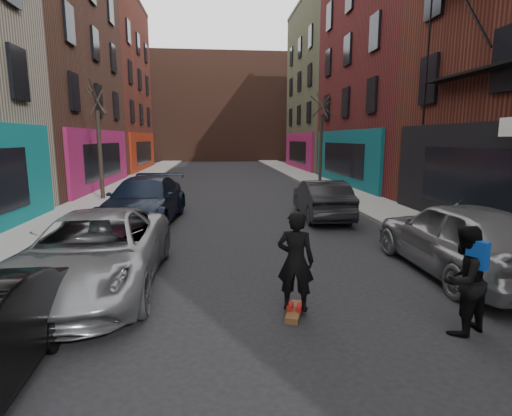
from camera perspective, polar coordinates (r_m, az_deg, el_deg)
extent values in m
cube|color=gray|center=(32.47, -15.68, 4.37)|extent=(2.50, 84.00, 0.13)
cube|color=gray|center=(32.77, 6.48, 4.73)|extent=(2.50, 84.00, 0.13)
cube|color=#47281E|center=(58.01, -5.33, 13.84)|extent=(40.00, 10.00, 14.00)
imported|color=gray|center=(8.70, -22.01, -5.76)|extent=(2.57, 5.49, 1.52)
imported|color=black|center=(14.75, -15.65, 1.03)|extent=(2.76, 5.79, 1.63)
imported|color=gray|center=(9.91, 27.17, -3.76)|extent=(2.03, 4.98, 1.69)
imported|color=black|center=(15.33, 9.36, 1.26)|extent=(1.73, 4.48, 1.45)
cube|color=olive|center=(7.15, 5.54, -14.52)|extent=(0.47, 0.83, 0.10)
imported|color=black|center=(6.83, 5.66, -7.53)|extent=(0.73, 0.60, 1.72)
imported|color=black|center=(6.99, 27.50, -9.13)|extent=(1.02, 0.93, 1.71)
cube|color=#0B3CA4|center=(6.78, 29.10, -5.82)|extent=(0.25, 0.33, 0.42)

